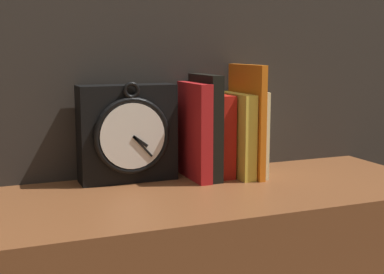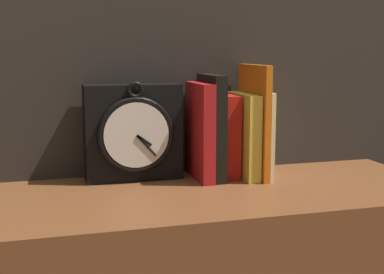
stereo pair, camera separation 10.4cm
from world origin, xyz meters
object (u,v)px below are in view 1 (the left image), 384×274
at_px(book_slot0_red, 194,131).
at_px(book_slot1_black, 205,126).
at_px(book_slot5_cream, 251,132).
at_px(book_slot4_orange, 246,120).
at_px(book_slot3_yellow, 236,134).
at_px(book_slot2_red, 217,135).
at_px(clock, 128,133).

relative_size(book_slot0_red, book_slot1_black, 0.92).
bearing_deg(book_slot0_red, book_slot5_cream, -1.76).
bearing_deg(book_slot4_orange, book_slot0_red, 175.63).
bearing_deg(book_slot3_yellow, book_slot5_cream, 1.04).
relative_size(book_slot2_red, book_slot4_orange, 0.74).
bearing_deg(book_slot5_cream, book_slot2_red, 168.28).
bearing_deg(book_slot4_orange, book_slot1_black, 173.37).
bearing_deg(book_slot5_cream, book_slot4_orange, -160.61).
bearing_deg(book_slot1_black, book_slot2_red, 16.11).
bearing_deg(book_slot3_yellow, book_slot0_red, 177.14).
xyz_separation_m(book_slot2_red, book_slot3_yellow, (0.04, -0.02, 0.00)).
bearing_deg(clock, book_slot5_cream, -7.24).
distance_m(clock, book_slot4_orange, 0.27).
relative_size(clock, book_slot1_black, 0.95).
distance_m(book_slot1_black, book_slot5_cream, 0.11).
xyz_separation_m(clock, book_slot2_red, (0.20, -0.02, -0.01)).
height_order(clock, book_slot1_black, book_slot1_black).
height_order(book_slot0_red, book_slot5_cream, book_slot0_red).
bearing_deg(book_slot0_red, book_slot3_yellow, -2.86).
bearing_deg(book_slot2_red, book_slot0_red, -169.19).
distance_m(book_slot2_red, book_slot3_yellow, 0.04).
xyz_separation_m(book_slot0_red, book_slot3_yellow, (0.10, -0.00, -0.01)).
xyz_separation_m(book_slot1_black, book_slot3_yellow, (0.07, -0.01, -0.02)).
height_order(book_slot0_red, book_slot3_yellow, book_slot0_red).
bearing_deg(book_slot1_black, clock, 170.08).
bearing_deg(book_slot3_yellow, clock, 171.44).
bearing_deg(book_slot0_red, book_slot2_red, 10.81).
height_order(clock, book_slot4_orange, book_slot4_orange).
distance_m(book_slot2_red, book_slot4_orange, 0.07).
height_order(book_slot1_black, book_slot3_yellow, book_slot1_black).
bearing_deg(book_slot1_black, book_slot3_yellow, -5.33).
bearing_deg(book_slot5_cream, book_slot0_red, 178.24).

